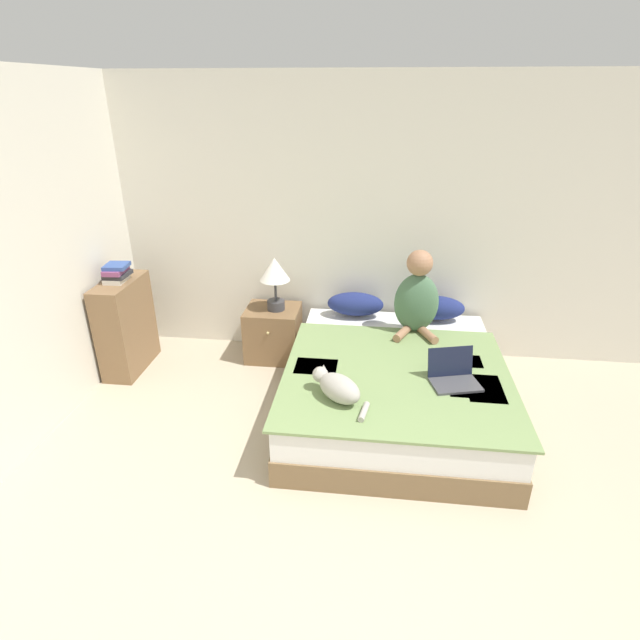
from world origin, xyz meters
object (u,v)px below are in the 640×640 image
Objects in this scene: pillow_near at (355,304)px; book_stack_top at (117,273)px; person_sitting at (417,297)px; bookshelf at (126,326)px; bed at (394,386)px; table_lamp at (275,274)px; laptop_open at (454,376)px; pillow_far at (436,308)px; cat_tabby at (338,387)px; nightstand at (273,333)px.

pillow_near is 2.14m from book_stack_top.
person_sitting is 0.85× the size of bookshelf.
bed is 2.32× the size of bookshelf.
pillow_near is 1.04× the size of table_lamp.
bed is 0.56m from laptop_open.
bookshelf reaches higher than pillow_near.
pillow_far is 2.84m from bookshelf.
bed is at bearing -85.36° from cat_tabby.
table_lamp is 1.44m from bookshelf.
nightstand reaches higher than bed.
laptop_open reaches higher than nightstand.
table_lamp reaches higher than bed.
nightstand is at bearing -174.50° from pillow_near.
bookshelf is at bearing -164.97° from table_lamp.
table_lamp reaches higher than bookshelf.
bookshelf reaches higher than laptop_open.
bed is 0.99m from pillow_near.
nightstand is 2.10× the size of book_stack_top.
pillow_far is at bearing 54.47° from person_sitting.
person_sitting is at bearing -9.09° from table_lamp.
book_stack_top reaches higher than bed.
pillow_far is 1.55m from nightstand.
person_sitting reaches higher than table_lamp.
laptop_open is 2.92m from bookshelf.
bed is at bearing 131.76° from laptop_open.
cat_tabby is 0.49× the size of bookshelf.
nightstand is at bearing 145.96° from bed.
table_lamp is at bearing -173.68° from pillow_near.
pillow_near is 0.84m from nightstand.
cat_tabby is at bearing -62.64° from table_lamp.
nightstand is at bearing 170.88° from person_sitting.
pillow_near is 1.24× the size of cat_tabby.
pillow_far is at bearing -78.54° from cat_tabby.
laptop_open is at bearing -74.03° from person_sitting.
nightstand is 0.61m from table_lamp.
nightstand is at bearing 15.75° from bookshelf.
cat_tabby is at bearing -26.09° from bookshelf.
book_stack_top is (-2.02, 0.99, 0.39)m from cat_tabby.
bed is at bearing -66.49° from pillow_near.
book_stack_top is at bearing -168.02° from pillow_near.
bookshelf is at bearing -164.25° from nightstand.
cat_tabby is at bearing -26.11° from book_stack_top.
pillow_near is 1.32× the size of laptop_open.
cat_tabby is at bearing -61.47° from nightstand.
bed is 5.03× the size of laptop_open.
cat_tabby reaches higher than bed.
laptop_open is at bearing -34.34° from table_lamp.
book_stack_top is at bearing 10.42° from bookshelf.
book_stack_top is (0.00, 0.00, 0.51)m from bookshelf.
pillow_far reaches higher than bed.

